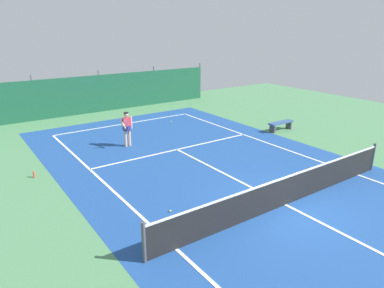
# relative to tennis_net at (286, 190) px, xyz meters

# --- Properties ---
(ground_plane) EXTENTS (36.00, 36.00, 0.00)m
(ground_plane) POSITION_rel_tennis_net_xyz_m (0.00, 0.00, -0.51)
(ground_plane) COLOR #4C8456
(court_surface) EXTENTS (11.02, 26.60, 0.01)m
(court_surface) POSITION_rel_tennis_net_xyz_m (0.00, 0.00, -0.51)
(court_surface) COLOR #1E478C
(court_surface) RESTS_ON ground
(tennis_net) EXTENTS (10.12, 0.10, 1.10)m
(tennis_net) POSITION_rel_tennis_net_xyz_m (0.00, 0.00, 0.00)
(tennis_net) COLOR black
(tennis_net) RESTS_ON ground
(back_fence) EXTENTS (16.30, 0.98, 2.70)m
(back_fence) POSITION_rel_tennis_net_xyz_m (-0.00, 16.18, 0.16)
(back_fence) COLOR #195138
(back_fence) RESTS_ON ground
(tennis_player) EXTENTS (0.72, 0.75, 1.64)m
(tennis_player) POSITION_rel_tennis_net_xyz_m (-1.63, 8.15, 0.45)
(tennis_player) COLOR #D8AD8C
(tennis_player) RESTS_ON ground
(tennis_ball_near_player) EXTENTS (0.07, 0.07, 0.07)m
(tennis_ball_near_player) POSITION_rel_tennis_net_xyz_m (-3.24, 1.71, -0.48)
(tennis_ball_near_player) COLOR #CCDB33
(tennis_ball_near_player) RESTS_ON ground
(tennis_ball_midcourt) EXTENTS (0.07, 0.07, 0.07)m
(tennis_ball_midcourt) POSITION_rel_tennis_net_xyz_m (2.34, 10.72, -0.48)
(tennis_ball_midcourt) COLOR #CCDB33
(tennis_ball_midcourt) RESTS_ON ground
(parked_car) EXTENTS (2.39, 4.39, 1.68)m
(parked_car) POSITION_rel_tennis_net_xyz_m (3.85, 19.08, 0.33)
(parked_car) COLOR navy
(parked_car) RESTS_ON ground
(courtside_bench) EXTENTS (1.60, 0.40, 0.49)m
(courtside_bench) POSITION_rel_tennis_net_xyz_m (6.31, 5.81, -0.14)
(courtside_bench) COLOR #335184
(courtside_bench) RESTS_ON ground
(water_bottle) EXTENTS (0.08, 0.08, 0.24)m
(water_bottle) POSITION_rel_tennis_net_xyz_m (-6.08, 6.84, -0.39)
(water_bottle) COLOR #D84C38
(water_bottle) RESTS_ON ground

